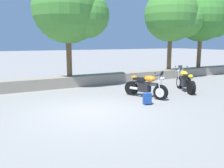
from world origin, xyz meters
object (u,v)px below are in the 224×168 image
object	(u,v)px
leafy_tree_far_left	(72,10)
leafy_tree_mid_left	(174,16)
motorcycle_orange_centre	(146,86)
motorcycle_yellow_far_right	(185,81)
leafy_tree_mid_right	(204,18)
rider_backpack	(147,98)

from	to	relation	value
leafy_tree_far_left	leafy_tree_mid_left	world-z (taller)	leafy_tree_far_left
motorcycle_orange_centre	leafy_tree_mid_left	xyz separation A→B (m)	(4.98, 4.03, 3.48)
motorcycle_yellow_far_right	leafy_tree_mid_right	distance (m)	7.40
motorcycle_orange_centre	rider_backpack	xyz separation A→B (m)	(-0.65, -0.99, -0.24)
motorcycle_yellow_far_right	leafy_tree_mid_left	bearing A→B (deg)	56.43
motorcycle_yellow_far_right	rider_backpack	world-z (taller)	motorcycle_yellow_far_right
rider_backpack	leafy_tree_mid_right	size ratio (longest dim) A/B	0.09
motorcycle_orange_centre	leafy_tree_far_left	distance (m)	5.55
motorcycle_yellow_far_right	leafy_tree_far_left	size ratio (longest dim) A/B	0.37
leafy_tree_mid_left	leafy_tree_mid_right	distance (m)	2.74
leafy_tree_far_left	motorcycle_orange_centre	bearing A→B (deg)	-64.10
motorcycle_yellow_far_right	leafy_tree_mid_right	world-z (taller)	leafy_tree_mid_right
leafy_tree_mid_right	rider_backpack	bearing A→B (deg)	-148.96
leafy_tree_far_left	leafy_tree_mid_right	size ratio (longest dim) A/B	1.01
rider_backpack	leafy_tree_mid_right	bearing A→B (deg)	31.04
motorcycle_orange_centre	leafy_tree_mid_left	world-z (taller)	leafy_tree_mid_left
motorcycle_yellow_far_right	leafy_tree_mid_left	size ratio (longest dim) A/B	0.38
motorcycle_orange_centre	motorcycle_yellow_far_right	size ratio (longest dim) A/B	1.00
motorcycle_orange_centre	rider_backpack	bearing A→B (deg)	-123.00
motorcycle_yellow_far_right	leafy_tree_mid_left	xyz separation A→B (m)	(2.53, 3.81, 3.48)
motorcycle_orange_centre	leafy_tree_mid_right	distance (m)	9.40
leafy_tree_mid_left	leafy_tree_far_left	bearing A→B (deg)	-178.90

